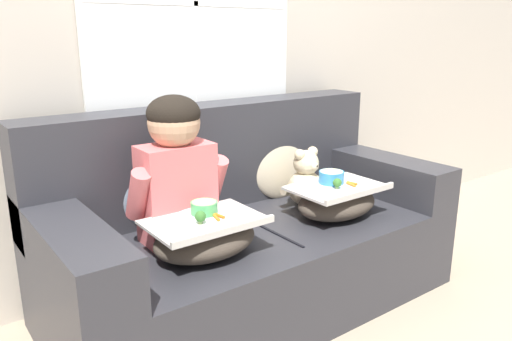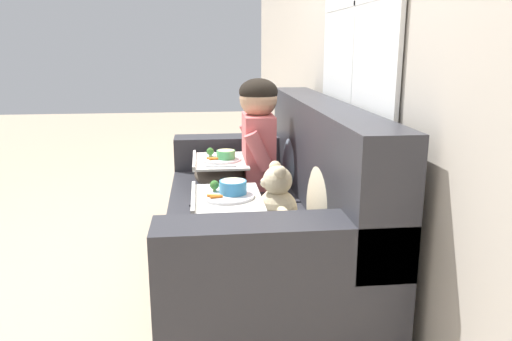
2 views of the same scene
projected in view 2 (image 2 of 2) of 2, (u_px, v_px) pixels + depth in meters
ground_plane at (256, 276)px, 2.71m from camera, size 14.00×14.00×0.00m
wall_back_with_window at (364, 28)px, 2.45m from camera, size 8.00×0.08×2.60m
couch at (270, 218)px, 2.64m from camera, size 1.92×0.92×0.94m
throw_pillow_behind_child at (294, 154)px, 2.95m from camera, size 0.39×0.19×0.40m
throw_pillow_behind_teddy at (325, 188)px, 2.24m from camera, size 0.40×0.19×0.42m
child_figure at (258, 128)px, 2.89m from camera, size 0.44×0.22×0.63m
teddy_bear at (276, 201)px, 2.23m from camera, size 0.33×0.23×0.30m
lap_tray_child at (220, 172)px, 2.93m from camera, size 0.45×0.31×0.22m
lap_tray_teddy at (227, 212)px, 2.22m from camera, size 0.45×0.31×0.23m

